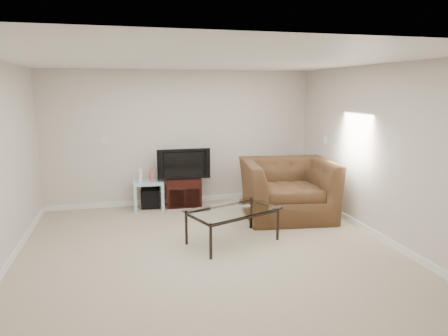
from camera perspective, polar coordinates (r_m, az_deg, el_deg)
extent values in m
plane|color=tan|center=(5.47, -2.10, -11.94)|extent=(5.00, 5.00, 0.00)
plane|color=white|center=(5.05, -2.31, 15.16)|extent=(5.00, 5.00, 0.00)
cube|color=silver|center=(7.55, -6.09, 4.29)|extent=(5.00, 0.02, 2.50)
cube|color=silver|center=(6.12, 21.37, 1.97)|extent=(0.02, 5.00, 2.50)
cube|color=white|center=(7.48, -16.78, 3.81)|extent=(0.12, 0.02, 0.12)
cube|color=white|center=(7.47, 14.24, 3.93)|extent=(0.02, 0.09, 0.13)
cube|color=white|center=(7.39, 14.98, -3.70)|extent=(0.02, 0.08, 0.12)
cube|color=black|center=(7.44, -5.80, -2.11)|extent=(0.34, 0.25, 0.05)
imported|color=black|center=(7.37, -5.87, 0.70)|extent=(0.90, 0.19, 0.56)
cube|color=black|center=(7.50, -10.46, -4.21)|extent=(0.36, 0.36, 0.33)
cube|color=white|center=(7.35, -11.81, -1.00)|extent=(0.07, 0.17, 0.23)
cube|color=#CC4C4C|center=(7.36, -10.32, -1.06)|extent=(0.07, 0.15, 0.20)
imported|color=#492F1D|center=(6.84, 9.11, -1.59)|extent=(1.61, 1.16, 1.31)
cube|color=#B2B2B7|center=(5.75, 2.83, -5.47)|extent=(0.20, 0.11, 0.02)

